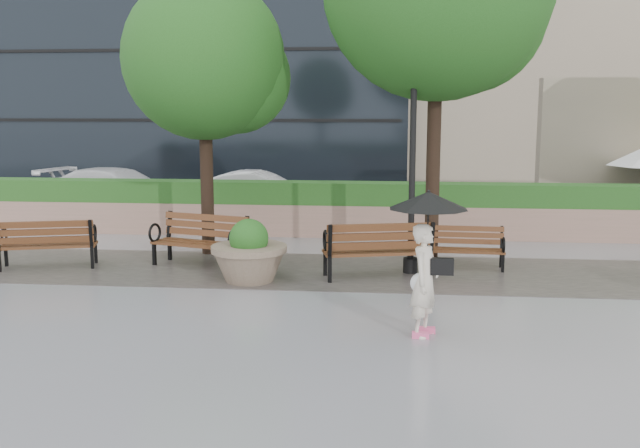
# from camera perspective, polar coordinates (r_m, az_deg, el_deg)

# --- Properties ---
(ground) EXTENTS (100.00, 100.00, 0.00)m
(ground) POSITION_cam_1_polar(r_m,az_deg,el_deg) (11.12, 3.48, -7.37)
(ground) COLOR gray
(ground) RESTS_ON ground
(cobble_strip) EXTENTS (28.00, 3.20, 0.01)m
(cobble_strip) POSITION_cam_1_polar(r_m,az_deg,el_deg) (14.02, 3.98, -3.84)
(cobble_strip) COLOR #383330
(cobble_strip) RESTS_ON ground
(hedge_wall) EXTENTS (24.00, 0.80, 1.35)m
(hedge_wall) POSITION_cam_1_polar(r_m,az_deg,el_deg) (17.83, 4.41, 1.14)
(hedge_wall) COLOR #A37869
(hedge_wall) RESTS_ON ground
(asphalt_street) EXTENTS (40.00, 7.00, 0.00)m
(asphalt_street) POSITION_cam_1_polar(r_m,az_deg,el_deg) (21.88, 4.64, 0.90)
(asphalt_street) COLOR black
(asphalt_street) RESTS_ON ground
(bench_0) EXTENTS (1.96, 1.20, 0.99)m
(bench_0) POSITION_cam_1_polar(r_m,az_deg,el_deg) (15.30, -20.89, -2.22)
(bench_0) COLOR brown
(bench_0) RESTS_ON ground
(bench_1) EXTENTS (2.06, 1.30, 1.04)m
(bench_1) POSITION_cam_1_polar(r_m,az_deg,el_deg) (14.62, -9.58, -2.19)
(bench_1) COLOR brown
(bench_1) RESTS_ON ground
(bench_2) EXTENTS (2.14, 1.26, 1.08)m
(bench_2) POSITION_cam_1_polar(r_m,az_deg,el_deg) (13.50, 4.63, -2.98)
(bench_2) COLOR brown
(bench_2) RESTS_ON ground
(bench_3) EXTENTS (1.60, 0.70, 0.84)m
(bench_3) POSITION_cam_1_polar(r_m,az_deg,el_deg) (14.50, 11.43, -2.58)
(bench_3) COLOR brown
(bench_3) RESTS_ON ground
(planter_left) EXTENTS (1.40, 1.40, 1.17)m
(planter_left) POSITION_cam_1_polar(r_m,az_deg,el_deg) (13.22, -5.68, -2.66)
(planter_left) COLOR #7F6B56
(planter_left) RESTS_ON ground
(lamppost) EXTENTS (0.28, 0.28, 4.52)m
(lamppost) POSITION_cam_1_polar(r_m,az_deg,el_deg) (13.71, 7.39, 4.28)
(lamppost) COLOR black
(lamppost) RESTS_ON ground
(tree_0) EXTENTS (3.54, 3.46, 5.95)m
(tree_0) POSITION_cam_1_polar(r_m,az_deg,el_deg) (15.68, -8.65, 12.56)
(tree_0) COLOR black
(tree_0) RESTS_ON ground
(car_left) EXTENTS (5.21, 3.10, 1.42)m
(car_left) POSITION_cam_1_polar(r_m,az_deg,el_deg) (21.90, -15.80, 2.45)
(car_left) COLOR white
(car_left) RESTS_ON ground
(car_right) EXTENTS (3.99, 1.62, 1.29)m
(car_right) POSITION_cam_1_polar(r_m,az_deg,el_deg) (21.67, -4.91, 2.52)
(car_right) COLOR white
(car_right) RESTS_ON ground
(pedestrian) EXTENTS (1.11, 1.11, 2.04)m
(pedestrian) POSITION_cam_1_polar(r_m,az_deg,el_deg) (10.03, 8.52, -2.00)
(pedestrian) COLOR beige
(pedestrian) RESTS_ON ground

